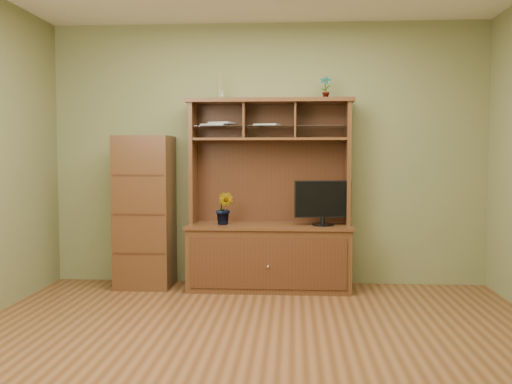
{
  "coord_description": "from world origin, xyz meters",
  "views": [
    {
      "loc": [
        0.27,
        -3.95,
        1.33
      ],
      "look_at": [
        -0.07,
        1.2,
        1.01
      ],
      "focal_mm": 40.0,
      "sensor_mm": 36.0,
      "label": 1
    }
  ],
  "objects": [
    {
      "name": "side_cabinet",
      "position": [
        -1.24,
        1.73,
        0.77
      ],
      "size": [
        0.55,
        0.5,
        1.53
      ],
      "color": "#442113",
      "rests_on": "room"
    },
    {
      "name": "orchid_plant",
      "position": [
        -0.41,
        1.65,
        0.81
      ],
      "size": [
        0.22,
        0.2,
        0.33
      ],
      "primitive_type": "imported",
      "rotation": [
        0.0,
        0.0,
        -0.34
      ],
      "color": "#2B561D",
      "rests_on": "media_hutch"
    },
    {
      "name": "media_hutch",
      "position": [
        0.03,
        1.73,
        0.52
      ],
      "size": [
        1.66,
        0.61,
        1.9
      ],
      "color": "#442113",
      "rests_on": "room"
    },
    {
      "name": "room",
      "position": [
        0.0,
        0.0,
        1.35
      ],
      "size": [
        4.54,
        4.04,
        2.74
      ],
      "color": "#573219",
      "rests_on": "ground"
    },
    {
      "name": "reed_diffuser",
      "position": [
        -0.47,
        1.8,
        2.01
      ],
      "size": [
        0.06,
        0.06,
        0.28
      ],
      "color": "silver",
      "rests_on": "media_hutch"
    },
    {
      "name": "magazines",
      "position": [
        -0.33,
        1.81,
        1.65
      ],
      "size": [
        0.81,
        0.24,
        0.04
      ],
      "color": "#B1B1B6",
      "rests_on": "media_hutch"
    },
    {
      "name": "monitor",
      "position": [
        0.56,
        1.65,
        0.88
      ],
      "size": [
        0.56,
        0.21,
        0.44
      ],
      "rotation": [
        0.0,
        0.0,
        0.12
      ],
      "color": "black",
      "rests_on": "media_hutch"
    },
    {
      "name": "top_plant",
      "position": [
        0.58,
        1.8,
        2.01
      ],
      "size": [
        0.14,
        0.11,
        0.23
      ],
      "primitive_type": "imported",
      "rotation": [
        0.0,
        0.0,
        -0.25
      ],
      "color": "#365E21",
      "rests_on": "media_hutch"
    }
  ]
}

